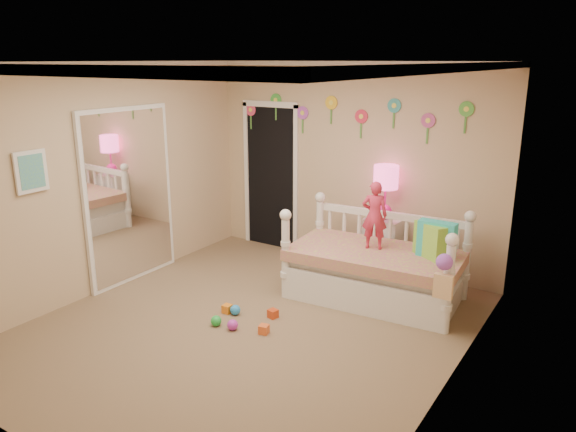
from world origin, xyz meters
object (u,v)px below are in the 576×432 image
Objects in this scene: daybed at (376,255)px; nightstand at (383,247)px; table_lamp at (386,184)px; child at (374,215)px.

daybed reaches higher than nightstand.
nightstand is at bearing -90.00° from table_lamp.
child is (-0.05, 0.04, 0.44)m from daybed.
child is 1.16× the size of table_lamp.
child is 1.05× the size of nightstand.
table_lamp is at bearing 102.43° from daybed.
daybed is 0.45m from child.
child is at bearing -76.42° from nightstand.
child reaches higher than nightstand.
nightstand is (-0.16, 0.67, -0.60)m from child.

